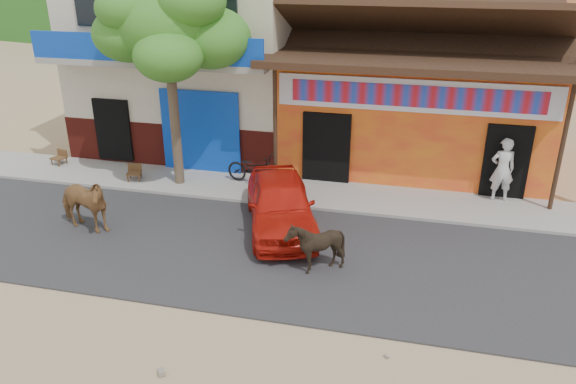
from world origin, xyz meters
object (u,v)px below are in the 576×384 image
Objects in this scene: cow_dark at (315,246)px; cafe_chair_left at (58,152)px; red_car at (280,203)px; pedestrian at (502,169)px; cow_tan at (82,204)px; cafe_chair_right at (133,166)px; scooter at (254,169)px; tree at (172,82)px.

cow_dark reaches higher than cafe_chair_left.
red_car is at bearing -3.57° from cafe_chair_left.
pedestrian is at bearing 7.99° from red_car.
cafe_chair_right is (-0.29, 3.13, -0.20)m from cow_tan.
pedestrian is at bearing 147.39° from cow_dark.
scooter is (-2.64, 4.25, -0.06)m from cow_dark.
tree is 4.19m from cow_tan.
cow_dark is 0.68× the size of pedestrian.
cow_dark is 1.42× the size of cafe_chair_left.
cow_dark is at bearing -136.16° from scooter.
cow_dark is 7.24m from cafe_chair_right.
cow_tan is at bearing 150.18° from scooter.
red_car is at bearing -136.62° from cow_dark.
cow_tan is 5.02m from cafe_chair_left.
scooter is 6.94m from pedestrian.
cow_dark is 5.00m from scooter.
pedestrian is (4.26, 4.72, 0.37)m from cow_dark.
cow_tan is 0.43× the size of red_car.
red_car is 6.22m from pedestrian.
cow_tan is 4.88m from red_car.
tree is 3.51× the size of cow_tan.
red_car reaches higher than scooter.
red_car is (4.71, 1.29, -0.05)m from cow_tan.
cafe_chair_left is 0.98× the size of cafe_chair_right.
tree reaches higher than scooter.
tree is at bearing 7.13° from cafe_chair_left.
scooter is at bearing 10.90° from tree.
pedestrian is 10.56m from cafe_chair_right.
red_car is 2.79m from scooter.
cafe_chair_right is at bearing 1.46° from cafe_chair_left.
red_car is at bearing -61.96° from cow_tan.
pedestrian reaches higher than scooter.
tree is 4.76m from red_car.
cow_tan is 1.96× the size of cafe_chair_right.
tree is 6.65m from cow_dark.
cow_tan is 1.41× the size of cow_dark.
cow_dark is at bearing -82.60° from cow_tan.
cow_dark is 0.69× the size of scooter.
cafe_chair_left is (-6.59, 0.09, -0.04)m from scooter.
scooter is 2.02× the size of cafe_chair_right.
cow_tan is 5.97m from cow_dark.
cow_dark is at bearing -11.40° from cafe_chair_left.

